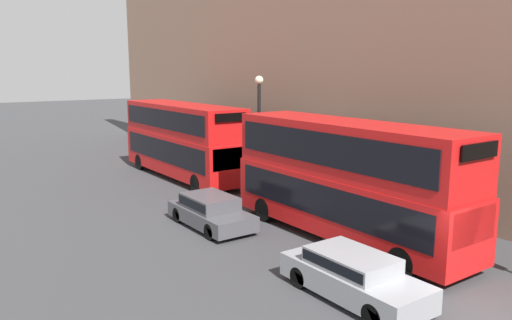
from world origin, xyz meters
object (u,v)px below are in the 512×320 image
car_dark_sedan (353,274)px  pedestrian (233,166)px  bus_leading (346,176)px  car_hatchback (211,210)px  bus_second_in_queue (182,138)px

car_dark_sedan → pedestrian: bearing=69.4°
bus_leading → car_dark_sedan: 5.33m
car_dark_sedan → pedestrian: 16.02m
car_hatchback → car_dark_sedan: bearing=-90.0°
car_hatchback → bus_leading: bearing=-51.3°
bus_second_in_queue → pedestrian: 3.45m
bus_second_in_queue → car_hatchback: size_ratio=2.55×
bus_second_in_queue → bus_leading: bearing=-90.0°
bus_second_in_queue → car_dark_sedan: bearing=-101.3°
bus_leading → pedestrian: bearing=78.8°
bus_leading → pedestrian: (2.24, 11.29, -1.68)m
car_hatchback → pedestrian: size_ratio=2.47×
bus_leading → car_dark_sedan: bus_leading is taller
pedestrian → car_dark_sedan: bearing=-110.6°
bus_leading → car_dark_sedan: (-3.40, -3.70, -1.76)m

